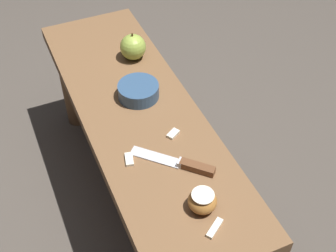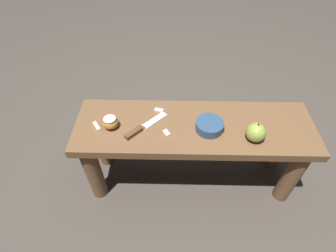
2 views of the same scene
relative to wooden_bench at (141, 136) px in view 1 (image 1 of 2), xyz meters
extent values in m
plane|color=#4C443D|center=(0.00, 0.00, -0.32)|extent=(8.00, 8.00, 0.00)
cube|color=brown|center=(0.00, 0.00, 0.08)|extent=(1.09, 0.33, 0.04)
cylinder|color=brown|center=(0.48, -0.11, -0.13)|extent=(0.08, 0.08, 0.38)
cylinder|color=brown|center=(0.48, 0.11, -0.13)|extent=(0.08, 0.08, 0.38)
cube|color=silver|center=(-0.18, 0.02, 0.11)|extent=(0.12, 0.12, 0.00)
cube|color=silver|center=(-0.23, -0.03, 0.11)|extent=(0.03, 0.03, 0.02)
cube|color=brown|center=(-0.27, -0.06, 0.11)|extent=(0.08, 0.08, 0.02)
sphere|color=#9EB747|center=(0.25, -0.08, 0.15)|extent=(0.08, 0.08, 0.08)
cylinder|color=#4C3319|center=(0.25, -0.08, 0.19)|extent=(0.01, 0.01, 0.01)
ellipsoid|color=#B27233|center=(-0.37, -0.02, 0.13)|extent=(0.07, 0.07, 0.05)
cylinder|color=white|center=(-0.37, -0.02, 0.15)|extent=(0.05, 0.05, 0.00)
cube|color=white|center=(-0.13, -0.05, 0.11)|extent=(0.04, 0.04, 0.01)
cube|color=white|center=(-0.16, 0.09, 0.11)|extent=(0.05, 0.03, 0.01)
cube|color=white|center=(-0.44, -0.02, 0.11)|extent=(0.05, 0.06, 0.01)
cylinder|color=#335175|center=(0.06, -0.02, 0.13)|extent=(0.12, 0.12, 0.04)
camera|label=1|loc=(-0.94, 0.32, 1.04)|focal=50.00mm
camera|label=2|loc=(-0.10, -0.82, 0.96)|focal=28.00mm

